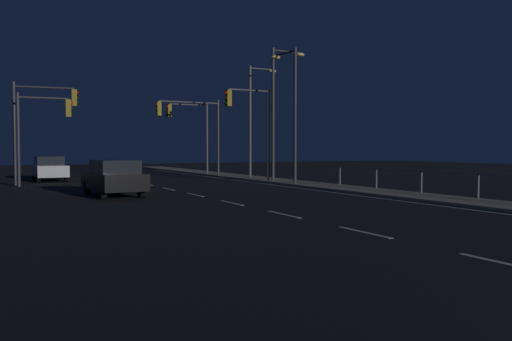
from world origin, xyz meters
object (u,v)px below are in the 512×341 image
(traffic_light_near_right, at_px, (251,115))
(car, at_px, (114,177))
(street_lamp_across_street, at_px, (291,102))
(traffic_light_far_center, at_px, (42,114))
(car_oncoming, at_px, (49,168))
(traffic_light_far_right, at_px, (43,122))
(street_lamp_median, at_px, (278,101))
(traffic_light_overhead_east, at_px, (190,123))
(street_lamp_mid_block, at_px, (254,111))
(traffic_light_mid_left, at_px, (192,121))

(traffic_light_near_right, bearing_deg, car, -148.71)
(car, bearing_deg, street_lamp_across_street, 14.46)
(traffic_light_far_center, bearing_deg, traffic_light_near_right, -17.40)
(traffic_light_far_center, bearing_deg, car_oncoming, 79.47)
(car_oncoming, bearing_deg, car, -84.03)
(traffic_light_far_right, relative_size, street_lamp_median, 0.63)
(car, distance_m, traffic_light_overhead_east, 18.64)
(car, height_order, street_lamp_mid_block, street_lamp_mid_block)
(street_lamp_median, bearing_deg, traffic_light_mid_left, 112.02)
(traffic_light_overhead_east, bearing_deg, traffic_light_far_center, -148.77)
(traffic_light_far_right, distance_m, street_lamp_median, 13.46)
(traffic_light_overhead_east, bearing_deg, street_lamp_median, -80.06)
(traffic_light_far_center, height_order, street_lamp_mid_block, street_lamp_mid_block)
(traffic_light_near_right, xyz_separation_m, street_lamp_mid_block, (2.29, 4.15, 0.61))
(traffic_light_far_right, relative_size, street_lamp_across_street, 0.68)
(traffic_light_overhead_east, height_order, street_lamp_across_street, street_lamp_across_street)
(car, relative_size, traffic_light_overhead_east, 0.81)
(car_oncoming, xyz_separation_m, traffic_light_mid_left, (9.38, -0.46, 3.18))
(traffic_light_far_right, bearing_deg, traffic_light_mid_left, 24.25)
(traffic_light_far_right, distance_m, street_lamp_across_street, 13.64)
(traffic_light_overhead_east, relative_size, traffic_light_far_right, 1.09)
(street_lamp_median, bearing_deg, traffic_light_far_right, 168.33)
(car, height_order, traffic_light_mid_left, traffic_light_mid_left)
(traffic_light_near_right, relative_size, street_lamp_mid_block, 0.75)
(car, xyz_separation_m, street_lamp_across_street, (10.36, 2.67, 3.81))
(car, height_order, traffic_light_near_right, traffic_light_near_right)
(street_lamp_mid_block, height_order, street_lamp_across_street, street_lamp_mid_block)
(car_oncoming, bearing_deg, traffic_light_far_right, -98.83)
(car_oncoming, xyz_separation_m, traffic_light_far_center, (-0.72, -3.87, 3.19))
(street_lamp_median, bearing_deg, traffic_light_overhead_east, 99.94)
(traffic_light_far_center, xyz_separation_m, traffic_light_near_right, (11.34, -3.56, 0.04))
(traffic_light_overhead_east, relative_size, traffic_light_mid_left, 1.02)
(street_lamp_mid_block, bearing_deg, street_lamp_median, -97.55)
(traffic_light_far_right, height_order, street_lamp_median, street_lamp_median)
(traffic_light_far_center, bearing_deg, car, -77.22)
(traffic_light_far_center, bearing_deg, street_lamp_mid_block, 2.50)
(car, xyz_separation_m, traffic_light_overhead_east, (9.09, 15.96, 3.19))
(traffic_light_overhead_east, xyz_separation_m, street_lamp_across_street, (1.26, -13.29, 0.62))
(traffic_light_far_center, relative_size, street_lamp_median, 0.72)
(traffic_light_mid_left, relative_size, street_lamp_across_street, 0.73)
(car_oncoming, relative_size, traffic_light_overhead_east, 0.80)
(car, relative_size, traffic_light_far_right, 0.89)
(traffic_light_near_right, height_order, street_lamp_median, street_lamp_median)
(traffic_light_far_right, xyz_separation_m, traffic_light_mid_left, (10.16, 4.58, 0.49))
(traffic_light_far_center, xyz_separation_m, street_lamp_across_street, (12.44, -6.51, 0.62))
(traffic_light_overhead_east, relative_size, traffic_light_far_center, 0.96)
(car, distance_m, traffic_light_far_right, 8.72)
(street_lamp_across_street, bearing_deg, traffic_light_overhead_east, 95.43)
(traffic_light_far_center, height_order, street_lamp_median, street_lamp_median)
(car, bearing_deg, traffic_light_overhead_east, 60.32)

